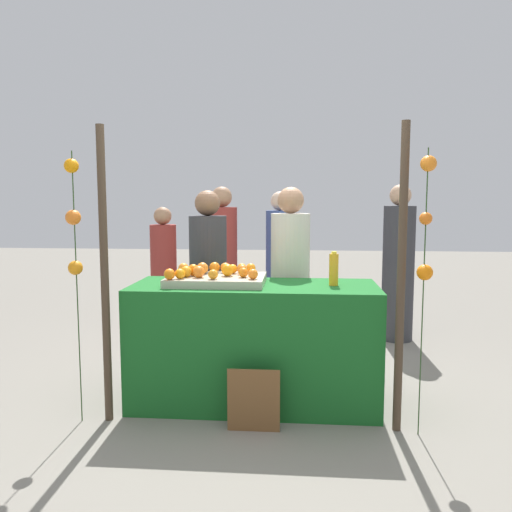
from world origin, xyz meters
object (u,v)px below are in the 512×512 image
Objects in this scene: orange_1 at (251,268)px; juice_bottle at (334,269)px; chalkboard_sign at (254,401)px; stall_counter at (254,344)px; vendor_right at (290,291)px; orange_0 at (202,268)px; vendor_left at (208,290)px.

orange_1 is 0.30× the size of juice_bottle.
juice_bottle is 0.58× the size of chalkboard_sign.
orange_1 is at bearing 96.80° from chalkboard_sign.
stall_counter is 7.27× the size of juice_bottle.
vendor_right is (-0.33, 0.55, -0.27)m from juice_bottle.
juice_bottle is (0.59, 0.01, 0.58)m from stall_counter.
orange_1 is 0.05× the size of vendor_right.
juice_bottle reaches higher than orange_1.
orange_0 is at bearing 174.68° from juice_bottle.
orange_1 is at bearing -44.08° from vendor_left.
vendor_right is (0.68, 0.46, -0.25)m from orange_0.
orange_1 is (0.37, 0.10, -0.01)m from orange_0.
vendor_right is at bearing 65.25° from stall_counter.
orange_0 is (-0.42, 0.11, 0.57)m from stall_counter.
vendor_right reaches higher than chalkboard_sign.
vendor_right reaches higher than vendor_left.
orange_0 reaches higher than chalkboard_sign.
orange_0 is 1.11m from chalkboard_sign.
chalkboard_sign is (0.45, -0.60, -0.82)m from orange_0.
orange_0 is 1.20× the size of orange_1.
vendor_right is (0.22, 1.06, 0.57)m from chalkboard_sign.
orange_1 is at bearing 163.35° from juice_bottle.
vendor_right is (0.31, 0.36, -0.24)m from orange_1.
orange_1 is at bearing 102.61° from stall_counter.
orange_1 is at bearing 14.73° from orange_0.
juice_bottle reaches higher than chalkboard_sign.
chalkboard_sign is 0.27× the size of vendor_left.
vendor_left is (-0.50, 1.10, 0.55)m from chalkboard_sign.
orange_1 is 0.63m from vendor_left.
juice_bottle reaches higher than stall_counter.
stall_counter is 4.19× the size of chalkboard_sign.
vendor_right reaches higher than orange_0.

